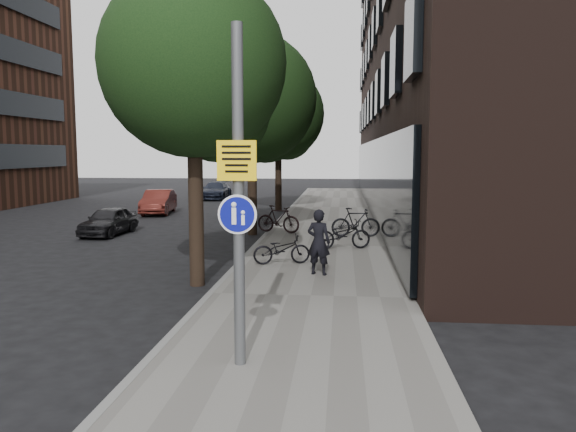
# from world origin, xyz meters

# --- Properties ---
(ground) EXTENTS (120.00, 120.00, 0.00)m
(ground) POSITION_xyz_m (0.00, 0.00, 0.00)
(ground) COLOR black
(ground) RESTS_ON ground
(sidewalk) EXTENTS (4.50, 60.00, 0.12)m
(sidewalk) POSITION_xyz_m (0.25, 10.00, 0.06)
(sidewalk) COLOR slate
(sidewalk) RESTS_ON ground
(curb_edge) EXTENTS (0.15, 60.00, 0.13)m
(curb_edge) POSITION_xyz_m (-2.00, 10.00, 0.07)
(curb_edge) COLOR slate
(curb_edge) RESTS_ON ground
(building_right_dark_brick) EXTENTS (12.00, 40.00, 18.00)m
(building_right_dark_brick) POSITION_xyz_m (8.50, 22.00, 9.00)
(building_right_dark_brick) COLOR black
(building_right_dark_brick) RESTS_ON ground
(street_tree_near) EXTENTS (4.40, 4.40, 7.50)m
(street_tree_near) POSITION_xyz_m (-2.53, 4.64, 5.11)
(street_tree_near) COLOR black
(street_tree_near) RESTS_ON ground
(street_tree_mid) EXTENTS (5.00, 5.00, 7.80)m
(street_tree_mid) POSITION_xyz_m (-2.53, 13.14, 5.11)
(street_tree_mid) COLOR black
(street_tree_mid) RESTS_ON ground
(street_tree_far) EXTENTS (5.00, 5.00, 7.80)m
(street_tree_far) POSITION_xyz_m (-2.53, 22.14, 5.11)
(street_tree_far) COLOR black
(street_tree_far) RESTS_ON ground
(signpost) EXTENTS (0.57, 0.16, 4.92)m
(signpost) POSITION_xyz_m (-0.57, -0.75, 2.60)
(signpost) COLOR #595B5E
(signpost) RESTS_ON sidewalk
(pedestrian) EXTENTS (0.71, 0.57, 1.69)m
(pedestrian) POSITION_xyz_m (0.33, 5.46, 0.96)
(pedestrian) COLOR black
(pedestrian) RESTS_ON sidewalk
(parked_bike_facade_near) EXTENTS (1.92, 1.12, 0.95)m
(parked_bike_facade_near) POSITION_xyz_m (0.95, 9.35, 0.60)
(parked_bike_facade_near) COLOR black
(parked_bike_facade_near) RESTS_ON sidewalk
(parked_bike_facade_far) EXTENTS (1.84, 0.68, 1.08)m
(parked_bike_facade_far) POSITION_xyz_m (1.42, 12.04, 0.66)
(parked_bike_facade_far) COLOR black
(parked_bike_facade_far) RESTS_ON sidewalk
(parked_bike_curb_near) EXTENTS (1.69, 0.94, 0.84)m
(parked_bike_curb_near) POSITION_xyz_m (-0.76, 6.72, 0.54)
(parked_bike_curb_near) COLOR black
(parked_bike_curb_near) RESTS_ON sidewalk
(parked_bike_curb_far) EXTENTS (1.84, 1.03, 1.07)m
(parked_bike_curb_far) POSITION_xyz_m (-1.56, 12.82, 0.65)
(parked_bike_curb_far) COLOR black
(parked_bike_curb_far) RESTS_ON sidewalk
(parked_car_near) EXTENTS (1.49, 3.33, 1.11)m
(parked_car_near) POSITION_xyz_m (-8.23, 12.43, 0.56)
(parked_car_near) COLOR black
(parked_car_near) RESTS_ON ground
(parked_car_mid) EXTENTS (1.84, 3.98, 1.26)m
(parked_car_mid) POSITION_xyz_m (-8.74, 19.99, 0.63)
(parked_car_mid) COLOR maroon
(parked_car_mid) RESTS_ON ground
(parked_car_far) EXTENTS (1.77, 4.18, 1.20)m
(parked_car_far) POSITION_xyz_m (-7.84, 29.54, 0.60)
(parked_car_far) COLOR black
(parked_car_far) RESTS_ON ground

